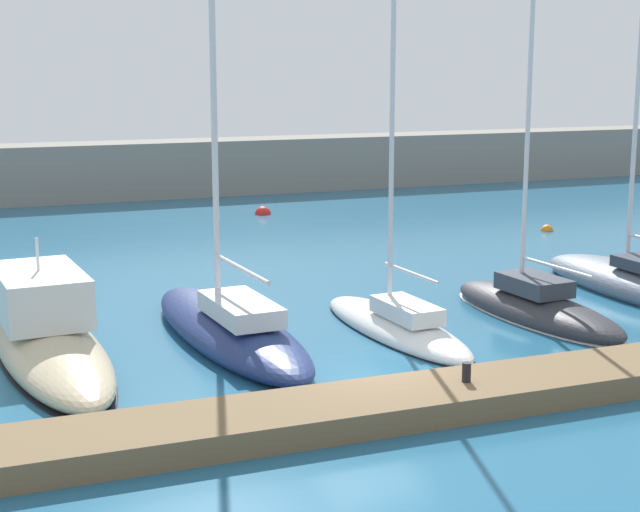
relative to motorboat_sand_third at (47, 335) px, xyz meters
The scene contains 10 objects.
ground_plane 8.66m from the motorboat_sand_third, 37.03° to the right, with size 120.00×120.00×0.00m, color #236084.
dock_pier 10.03m from the motorboat_sand_third, 46.53° to the right, with size 40.02×2.21×0.56m, color brown.
breakwater_seawall 30.42m from the motorboat_sand_third, 76.89° to the left, with size 108.00×3.20×3.14m, color gray.
motorboat_sand_third is the anchor object (origin of this frame).
sailboat_navy_fourth 4.82m from the motorboat_sand_third, ahead, with size 3.10×10.18×18.69m.
sailboat_white_fifth 9.53m from the motorboat_sand_third, ahead, with size 2.41×7.65×13.05m.
sailboat_charcoal_sixth 14.15m from the motorboat_sand_third, ahead, with size 2.78×7.59×12.42m.
mooring_buoy_red 24.66m from the motorboat_sand_third, 58.52° to the left, with size 0.82×0.82×0.82m, color red.
mooring_buoy_orange 26.06m from the motorboat_sand_third, 26.37° to the left, with size 0.57×0.57×0.57m, color orange.
dock_bollard 11.00m from the motorboat_sand_third, 41.44° to the right, with size 0.20×0.20×0.44m, color black.
Camera 1 is at (-9.33, -20.16, 7.53)m, focal length 54.92 mm.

